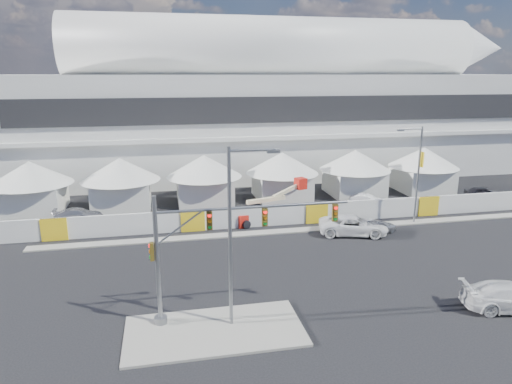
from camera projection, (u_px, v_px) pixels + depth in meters
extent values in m
plane|color=black|center=(301.00, 297.00, 29.80)|extent=(160.00, 160.00, 0.00)
cube|color=gray|center=(215.00, 331.00, 25.77)|extent=(10.00, 5.00, 0.15)
cube|color=gray|center=(456.00, 219.00, 45.53)|extent=(80.00, 1.20, 0.12)
cube|color=silver|center=(271.00, 122.00, 69.40)|extent=(80.00, 24.00, 14.00)
cube|color=black|center=(294.00, 109.00, 57.18)|extent=(68.00, 0.30, 3.20)
cube|color=silver|center=(294.00, 137.00, 57.82)|extent=(72.00, 0.80, 0.50)
cylinder|color=silver|center=(275.00, 47.00, 64.78)|extent=(57.60, 8.40, 8.40)
cylinder|color=silver|center=(289.00, 50.00, 65.28)|extent=(51.60, 6.80, 6.80)
cylinder|color=silver|center=(302.00, 54.00, 65.77)|extent=(45.60, 5.20, 5.20)
cone|color=silver|center=(479.00, 48.00, 71.11)|extent=(8.00, 7.60, 7.60)
cube|color=silver|center=(33.00, 198.00, 47.89)|extent=(6.00, 6.00, 3.00)
cone|color=silver|center=(30.00, 173.00, 47.20)|extent=(8.40, 8.40, 2.40)
cube|color=silver|center=(122.00, 193.00, 49.64)|extent=(6.00, 6.00, 3.00)
cone|color=silver|center=(120.00, 169.00, 48.96)|extent=(8.40, 8.40, 2.40)
cube|color=silver|center=(205.00, 189.00, 51.39)|extent=(6.00, 6.00, 3.00)
cone|color=silver|center=(204.00, 166.00, 50.71)|extent=(8.40, 8.40, 2.40)
cube|color=silver|center=(282.00, 186.00, 53.14)|extent=(6.00, 6.00, 3.00)
cone|color=silver|center=(282.00, 163.00, 52.46)|extent=(8.40, 8.40, 2.40)
cube|color=silver|center=(354.00, 182.00, 54.89)|extent=(6.00, 6.00, 3.00)
cone|color=silver|center=(355.00, 160.00, 54.21)|extent=(8.40, 8.40, 2.40)
cube|color=silver|center=(422.00, 179.00, 56.65)|extent=(6.00, 6.00, 3.00)
cone|color=silver|center=(424.00, 157.00, 55.96)|extent=(8.40, 8.40, 2.40)
cube|color=silver|center=(316.00, 213.00, 44.46)|extent=(70.00, 0.25, 2.00)
imported|color=#A5A6AA|center=(377.00, 227.00, 41.46)|extent=(2.74, 4.19, 1.33)
imported|color=white|center=(353.00, 225.00, 41.23)|extent=(4.44, 6.73, 1.72)
imported|color=silver|center=(511.00, 297.00, 28.07)|extent=(3.71, 6.26, 1.70)
imported|color=white|center=(367.00, 200.00, 50.15)|extent=(3.29, 3.92, 1.27)
imported|color=black|center=(484.00, 193.00, 52.99)|extent=(2.65, 4.47, 1.43)
imported|color=#B1B1B6|center=(78.00, 215.00, 44.90)|extent=(1.99, 4.69, 1.35)
cylinder|color=slate|center=(157.00, 262.00, 25.50)|extent=(0.25, 0.25, 7.64)
cylinder|color=slate|center=(161.00, 320.00, 26.42)|extent=(0.74, 0.74, 0.40)
cylinder|color=slate|center=(255.00, 207.00, 25.87)|extent=(11.15, 0.17, 0.17)
cube|color=#594714|center=(209.00, 221.00, 25.52)|extent=(0.32, 0.22, 1.05)
cube|color=#594714|center=(265.00, 217.00, 26.14)|extent=(0.32, 0.22, 1.05)
cube|color=#594714|center=(335.00, 213.00, 26.97)|extent=(0.32, 0.22, 1.05)
cube|color=#594714|center=(152.00, 251.00, 25.29)|extent=(0.22, 0.32, 1.05)
cylinder|color=slate|center=(230.00, 239.00, 25.12)|extent=(0.21, 0.21, 10.33)
cylinder|color=slate|center=(252.00, 150.00, 24.12)|extent=(2.53, 0.14, 0.14)
cube|color=slate|center=(273.00, 151.00, 24.37)|extent=(0.69, 0.29, 0.17)
cylinder|color=slate|center=(418.00, 176.00, 43.45)|extent=(0.19, 0.19, 9.42)
cylinder|color=slate|center=(411.00, 129.00, 42.09)|extent=(2.30, 0.13, 0.13)
cube|color=slate|center=(401.00, 130.00, 41.91)|extent=(0.63, 0.26, 0.16)
cube|color=yellow|center=(422.00, 160.00, 43.10)|extent=(0.03, 0.63, 1.47)
cube|color=red|center=(254.00, 217.00, 44.34)|extent=(4.30, 2.79, 1.21)
cube|color=beige|center=(267.00, 201.00, 44.19)|extent=(4.13, 1.53, 0.39)
cube|color=beige|center=(292.00, 193.00, 44.50)|extent=(3.21, 1.21, 1.34)
cube|color=red|center=(307.00, 187.00, 44.66)|extent=(1.23, 1.23, 1.10)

